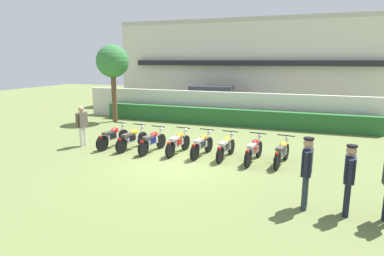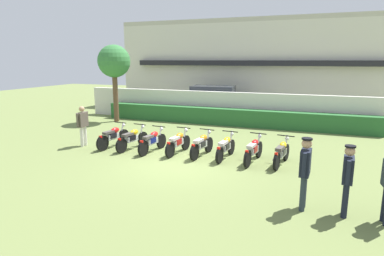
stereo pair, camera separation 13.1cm
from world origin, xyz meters
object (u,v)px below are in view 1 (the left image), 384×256
Objects in this scene: parked_car at (214,101)px; motorcycle_in_row_2 at (152,141)px; motorcycle_in_row_6 at (254,150)px; motorcycle_in_row_5 at (226,147)px; motorcycle_in_row_0 at (113,137)px; motorcycle_in_row_4 at (202,145)px; inspector_person at (82,123)px; officer_1 at (349,174)px; motorcycle_in_row_1 at (132,139)px; tree_near_inspector at (113,62)px; motorcycle_in_row_3 at (178,142)px; motorcycle_in_row_7 at (282,152)px; officer_0 at (307,167)px.

motorcycle_in_row_2 is at bearing -93.56° from parked_car.
motorcycle_in_row_6 is (4.16, -9.19, -0.49)m from parked_car.
motorcycle_in_row_5 is at bearing -76.10° from parked_car.
motorcycle_in_row_4 is at bearing -81.65° from motorcycle_in_row_0.
parked_car is at bearing 73.17° from inspector_person.
motorcycle_in_row_2 is at bearing 98.10° from motorcycle_in_row_6.
motorcycle_in_row_2 is at bearing 101.13° from motorcycle_in_row_4.
inspector_person is (-5.09, -0.34, 0.55)m from motorcycle_in_row_4.
motorcycle_in_row_5 is at bearing -37.60° from officer_1.
motorcycle_in_row_0 is 1.05× the size of motorcycle_in_row_5.
motorcycle_in_row_1 is at bearing -19.10° from officer_1.
tree_near_inspector is 2.40× the size of motorcycle_in_row_3.
motorcycle_in_row_6 is (1.02, -0.06, 0.01)m from motorcycle_in_row_5.
inspector_person is (-6.00, -0.34, 0.55)m from motorcycle_in_row_5.
motorcycle_in_row_5 is 5.04m from officer_1.
parked_car is 2.57× the size of motorcycle_in_row_4.
tree_near_inspector is 2.37× the size of motorcycle_in_row_7.
tree_near_inspector is at bearing -34.06° from officer_0.
motorcycle_in_row_4 is at bearing -35.40° from tree_near_inspector.
motorcycle_in_row_5 is (3.13, -9.13, -0.50)m from parked_car.
officer_1 reaches higher than motorcycle_in_row_5.
tree_near_inspector is 2.61× the size of officer_1.
motorcycle_in_row_3 is at bearing -75.94° from motorcycle_in_row_2.
officer_1 reaches higher than motorcycle_in_row_7.
motorcycle_in_row_3 is 0.96m from motorcycle_in_row_4.
motorcycle_in_row_2 is (1.84, -0.07, -0.01)m from motorcycle_in_row_0.
parked_car is at bearing 24.05° from motorcycle_in_row_5.
motorcycle_in_row_2 is at bearing 103.75° from motorcycle_in_row_3.
motorcycle_in_row_2 is 1.02× the size of motorcycle_in_row_4.
motorcycle_in_row_1 is 2.93m from motorcycle_in_row_4.
motorcycle_in_row_2 is at bearing -84.92° from motorcycle_in_row_0.
parked_car is 9.23m from motorcycle_in_row_3.
motorcycle_in_row_1 is 0.99× the size of motorcycle_in_row_6.
inspector_person is (-2.86, -9.47, 0.06)m from parked_car.
motorcycle_in_row_6 is 1.15× the size of officer_1.
officer_1 is (6.61, -3.22, 0.55)m from motorcycle_in_row_2.
motorcycle_in_row_1 is (0.89, 0.01, -0.01)m from motorcycle_in_row_0.
motorcycle_in_row_4 is 5.02m from officer_0.
tree_near_inspector reaches higher than motorcycle_in_row_1.
motorcycle_in_row_0 is 9.08m from officer_1.
motorcycle_in_row_1 is at bearing -51.07° from tree_near_inspector.
motorcycle_in_row_3 is 1.03× the size of officer_0.
inspector_person is at bearing 100.78° from motorcycle_in_row_3.
motorcycle_in_row_2 is 0.96× the size of motorcycle_in_row_6.
inspector_person is (-2.15, -0.29, 0.55)m from motorcycle_in_row_1.
officer_0 is at bearing -107.56° from motorcycle_in_row_1.
motorcycle_in_row_2 is at bearing 97.91° from motorcycle_in_row_5.
motorcycle_in_row_5 is 6.03m from inspector_person.
motorcycle_in_row_0 reaches higher than motorcycle_in_row_2.
motorcycle_in_row_0 reaches higher than motorcycle_in_row_4.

